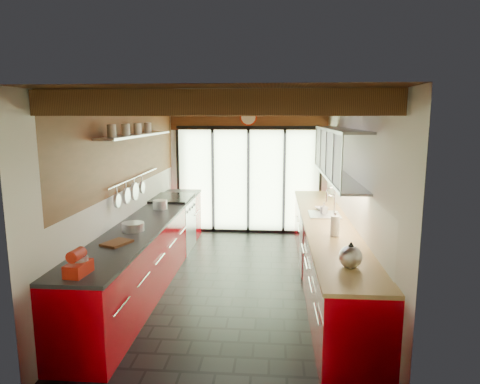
{
  "coord_description": "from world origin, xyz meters",
  "views": [
    {
      "loc": [
        0.52,
        -5.88,
        2.36
      ],
      "look_at": [
        0.01,
        0.4,
        1.25
      ],
      "focal_mm": 32.0,
      "sensor_mm": 36.0,
      "label": 1
    }
  ],
  "objects_px": {
    "stand_mixer": "(79,264)",
    "paper_towel": "(335,226)",
    "kettle": "(351,255)",
    "soap_bottle": "(324,209)",
    "bowl": "(322,209)"
  },
  "relations": [
    {
      "from": "kettle",
      "to": "paper_towel",
      "type": "height_order",
      "value": "paper_towel"
    },
    {
      "from": "kettle",
      "to": "stand_mixer",
      "type": "bearing_deg",
      "value": -170.94
    },
    {
      "from": "paper_towel",
      "to": "soap_bottle",
      "type": "height_order",
      "value": "paper_towel"
    },
    {
      "from": "stand_mixer",
      "to": "kettle",
      "type": "xyz_separation_m",
      "value": [
        2.54,
        0.4,
        0.02
      ]
    },
    {
      "from": "stand_mixer",
      "to": "paper_towel",
      "type": "distance_m",
      "value": 2.95
    },
    {
      "from": "bowl",
      "to": "stand_mixer",
      "type": "bearing_deg",
      "value": -130.45
    },
    {
      "from": "kettle",
      "to": "soap_bottle",
      "type": "height_order",
      "value": "kettle"
    },
    {
      "from": "stand_mixer",
      "to": "kettle",
      "type": "height_order",
      "value": "kettle"
    },
    {
      "from": "kettle",
      "to": "soap_bottle",
      "type": "distance_m",
      "value": 2.27
    },
    {
      "from": "stand_mixer",
      "to": "bowl",
      "type": "height_order",
      "value": "stand_mixer"
    },
    {
      "from": "bowl",
      "to": "kettle",
      "type": "bearing_deg",
      "value": -90.0
    },
    {
      "from": "paper_towel",
      "to": "soap_bottle",
      "type": "relative_size",
      "value": 1.65
    },
    {
      "from": "stand_mixer",
      "to": "soap_bottle",
      "type": "bearing_deg",
      "value": 46.49
    },
    {
      "from": "kettle",
      "to": "paper_towel",
      "type": "relative_size",
      "value": 1.03
    },
    {
      "from": "kettle",
      "to": "paper_towel",
      "type": "bearing_deg",
      "value": 90.0
    }
  ]
}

